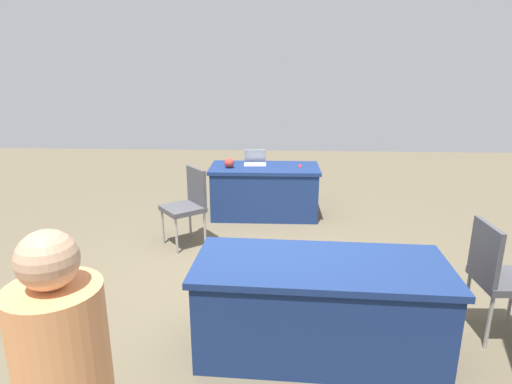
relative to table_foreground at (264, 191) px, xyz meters
The scene contains 8 objects.
ground_plane 2.13m from the table_foreground, 88.57° to the left, with size 14.40×14.40×0.00m, color brown.
table_foreground is the anchor object (origin of this frame).
table_mid_left 3.18m from the table_foreground, 99.34° to the left, with size 1.92×0.90×0.74m.
chair_near_front 3.47m from the table_foreground, 124.21° to the left, with size 0.45×0.45×0.96m.
chair_tucked_left 1.45m from the table_foreground, 51.11° to the left, with size 0.62×0.62×0.95m.
laptop_silver 0.46m from the table_foreground, 43.89° to the right, with size 0.33×0.31×0.21m.
yarn_ball 0.67m from the table_foreground, 11.74° to the left, with size 0.14×0.14×0.14m, color #B2382D.
scissors_red 0.64m from the table_foreground, behind, with size 0.18×0.04×0.01m, color red.
Camera 1 is at (-0.23, 3.95, 2.13)m, focal length 30.13 mm.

